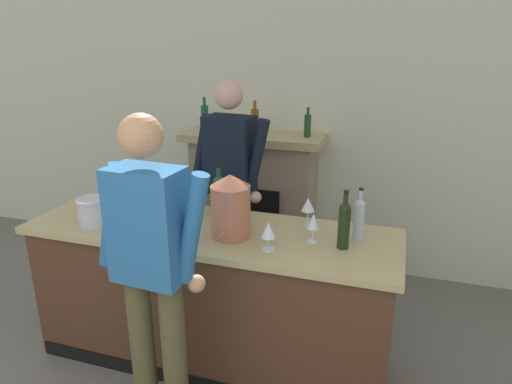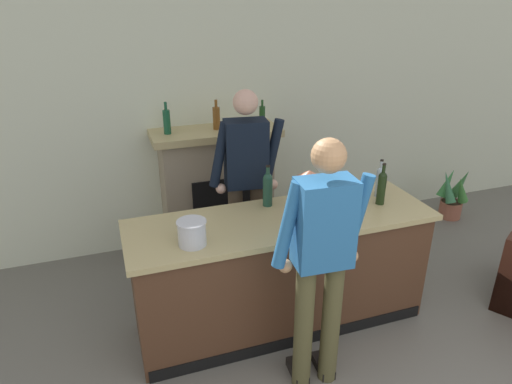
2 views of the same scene
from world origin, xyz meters
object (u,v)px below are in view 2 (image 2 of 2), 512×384
object	(u,v)px
ice_bucket_steel	(192,233)
wine_bottle_rose_blush	(382,186)
potted_plant_corner	(453,195)
person_customer	(321,260)
wine_glass_back_row	(335,180)
wine_bottle_riesling_slim	(380,180)
wine_bottle_merlot_tall	(268,188)
person_bartender	(246,183)
wine_glass_near_bucket	(360,191)
copper_dispenser	(308,195)
fireplace_stone	(217,188)
wine_glass_by_dispenser	(346,206)

from	to	relation	value
ice_bucket_steel	wine_bottle_rose_blush	bearing A→B (deg)	5.26
potted_plant_corner	ice_bucket_steel	bearing A→B (deg)	-159.57
person_customer	wine_glass_back_row	xyz separation A→B (m)	(0.60, 0.95, 0.10)
wine_bottle_riesling_slim	wine_glass_back_row	bearing A→B (deg)	155.79
potted_plant_corner	wine_glass_back_row	xyz separation A→B (m)	(-2.13, -0.85, 0.82)
ice_bucket_steel	wine_bottle_merlot_tall	distance (m)	0.83
potted_plant_corner	ice_bucket_steel	world-z (taller)	ice_bucket_steel
person_bartender	wine_glass_near_bucket	world-z (taller)	person_bartender
copper_dispenser	ice_bucket_steel	size ratio (longest dim) A/B	1.93
fireplace_stone	copper_dispenser	xyz separation A→B (m)	(0.34, -1.48, 0.50)
fireplace_stone	person_bartender	bearing A→B (deg)	-84.97
wine_bottle_merlot_tall	wine_glass_by_dispenser	xyz separation A→B (m)	(0.48, -0.43, -0.04)
wine_glass_near_bucket	wine_bottle_rose_blush	bearing A→B (deg)	-7.79
wine_glass_back_row	potted_plant_corner	bearing A→B (deg)	21.78
wine_bottle_riesling_slim	fireplace_stone	bearing A→B (deg)	129.83
wine_glass_by_dispenser	wine_bottle_riesling_slim	bearing A→B (deg)	31.42
copper_dispenser	fireplace_stone	bearing A→B (deg)	102.85
person_bartender	person_customer	bearing A→B (deg)	-86.53
copper_dispenser	wine_bottle_rose_blush	size ratio (longest dim) A/B	1.12
potted_plant_corner	copper_dispenser	distance (m)	2.94
potted_plant_corner	wine_glass_by_dispenser	xyz separation A→B (m)	(-2.27, -1.29, 0.80)
person_bartender	copper_dispenser	size ratio (longest dim) A/B	4.69
wine_glass_near_bucket	copper_dispenser	bearing A→B (deg)	-171.96
wine_glass_by_dispenser	wine_glass_back_row	distance (m)	0.46
fireplace_stone	wine_glass_near_bucket	size ratio (longest dim) A/B	8.91
wine_bottle_merlot_tall	wine_bottle_riesling_slim	xyz separation A→B (m)	(0.95, -0.14, -0.01)
person_customer	ice_bucket_steel	world-z (taller)	person_customer
fireplace_stone	wine_glass_back_row	bearing A→B (deg)	-57.00
wine_bottle_riesling_slim	wine_glass_by_dispenser	world-z (taller)	wine_bottle_riesling_slim
wine_bottle_merlot_tall	wine_glass_by_dispenser	bearing A→B (deg)	-42.11
wine_bottle_merlot_tall	wine_glass_near_bucket	distance (m)	0.74
potted_plant_corner	ice_bucket_steel	xyz separation A→B (m)	(-3.45, -1.29, 0.78)
wine_glass_by_dispenser	wine_bottle_rose_blush	bearing A→B (deg)	20.95
wine_bottle_riesling_slim	wine_bottle_rose_blush	bearing A→B (deg)	-117.47
wine_bottle_rose_blush	ice_bucket_steel	bearing A→B (deg)	-174.74
copper_dispenser	ice_bucket_steel	distance (m)	0.93
fireplace_stone	wine_glass_near_bucket	distance (m)	1.69
ice_bucket_steel	wine_bottle_merlot_tall	size ratio (longest dim) A/B	0.59
fireplace_stone	potted_plant_corner	world-z (taller)	fireplace_stone
person_customer	person_bartender	bearing A→B (deg)	93.47
wine_bottle_merlot_tall	wine_glass_back_row	xyz separation A→B (m)	(0.61, 0.01, -0.02)
person_bartender	ice_bucket_steel	xyz separation A→B (m)	(-0.65, -0.79, 0.03)
person_bartender	wine_glass_near_bucket	size ratio (longest dim) A/B	10.16
ice_bucket_steel	wine_bottle_rose_blush	distance (m)	1.60
wine_glass_by_dispenser	wine_glass_back_row	xyz separation A→B (m)	(0.14, 0.44, 0.02)
copper_dispenser	wine_bottle_merlot_tall	xyz separation A→B (m)	(-0.21, 0.32, -0.04)
wine_bottle_rose_blush	person_bartender	bearing A→B (deg)	145.78
fireplace_stone	wine_bottle_merlot_tall	distance (m)	1.25
potted_plant_corner	wine_bottle_rose_blush	world-z (taller)	wine_bottle_rose_blush
wine_bottle_rose_blush	wine_glass_back_row	xyz separation A→B (m)	(-0.27, 0.29, -0.02)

